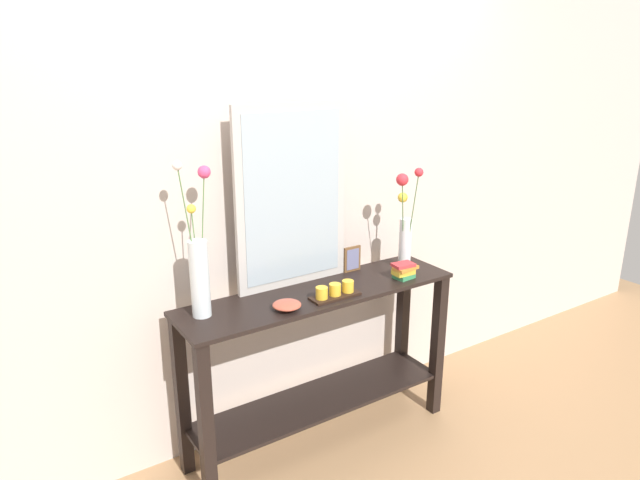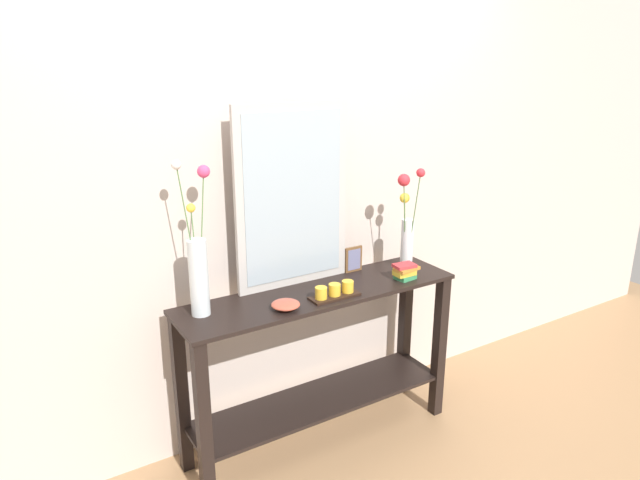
% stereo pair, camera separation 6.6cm
% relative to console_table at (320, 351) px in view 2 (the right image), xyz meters
% --- Properties ---
extents(ground_plane, '(7.00, 6.00, 0.02)m').
position_rel_console_table_xyz_m(ground_plane, '(0.00, 0.00, -0.52)').
color(ground_plane, '#A87F56').
extents(wall_back, '(6.40, 0.08, 2.70)m').
position_rel_console_table_xyz_m(wall_back, '(0.00, 0.30, 0.84)').
color(wall_back, beige).
rests_on(wall_back, ground).
extents(console_table, '(1.41, 0.37, 0.83)m').
position_rel_console_table_xyz_m(console_table, '(0.00, 0.00, 0.00)').
color(console_table, black).
rests_on(console_table, ground).
extents(mirror_leaning, '(0.59, 0.03, 0.88)m').
position_rel_console_table_xyz_m(mirror_leaning, '(-0.06, 0.15, 0.76)').
color(mirror_leaning, '#B7B2AD').
rests_on(mirror_leaning, console_table).
extents(tall_vase_left, '(0.17, 0.14, 0.68)m').
position_rel_console_table_xyz_m(tall_vase_left, '(-0.57, 0.06, 0.54)').
color(tall_vase_left, silver).
rests_on(tall_vase_left, console_table).
extents(vase_right, '(0.13, 0.15, 0.55)m').
position_rel_console_table_xyz_m(vase_right, '(0.54, 0.02, 0.55)').
color(vase_right, silver).
rests_on(vase_right, console_table).
extents(candle_tray, '(0.24, 0.09, 0.07)m').
position_rel_console_table_xyz_m(candle_tray, '(0.02, -0.10, 0.35)').
color(candle_tray, black).
rests_on(candle_tray, console_table).
extents(picture_frame_small, '(0.10, 0.01, 0.13)m').
position_rel_console_table_xyz_m(picture_frame_small, '(0.29, 0.14, 0.39)').
color(picture_frame_small, brown).
rests_on(picture_frame_small, console_table).
extents(decorative_bowl, '(0.13, 0.13, 0.04)m').
position_rel_console_table_xyz_m(decorative_bowl, '(-0.24, -0.10, 0.35)').
color(decorative_bowl, '#B24C38').
rests_on(decorative_bowl, console_table).
extents(book_stack, '(0.13, 0.09, 0.08)m').
position_rel_console_table_xyz_m(book_stack, '(0.45, -0.09, 0.36)').
color(book_stack, '#388E56').
rests_on(book_stack, console_table).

